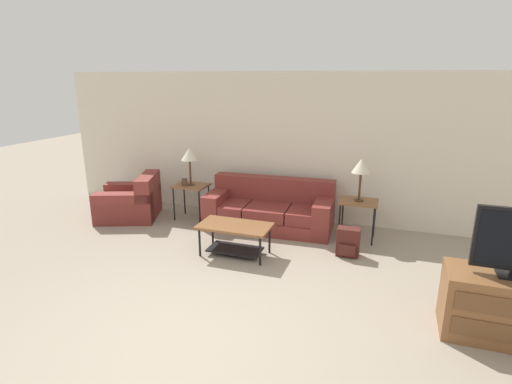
{
  "coord_description": "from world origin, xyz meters",
  "views": [
    {
      "loc": [
        1.75,
        -2.92,
        2.51
      ],
      "look_at": [
        -0.18,
        2.65,
        0.8
      ],
      "focal_mm": 28.0,
      "sensor_mm": 36.0,
      "label": 1
    }
  ],
  "objects_px": {
    "side_table_left": "(191,188)",
    "backpack": "(348,242)",
    "tv_console": "(507,308)",
    "armchair": "(131,203)",
    "side_table_right": "(358,205)",
    "couch": "(270,210)",
    "table_lamp_left": "(189,155)",
    "coffee_table": "(235,233)",
    "table_lamp_right": "(361,167)"
  },
  "relations": [
    {
      "from": "side_table_left",
      "to": "side_table_right",
      "type": "height_order",
      "value": "same"
    },
    {
      "from": "side_table_left",
      "to": "table_lamp_right",
      "type": "bearing_deg",
      "value": 0.0
    },
    {
      "from": "side_table_right",
      "to": "tv_console",
      "type": "bearing_deg",
      "value": -52.48
    },
    {
      "from": "side_table_left",
      "to": "couch",
      "type": "bearing_deg",
      "value": 2.38
    },
    {
      "from": "table_lamp_right",
      "to": "coffee_table",
      "type": "bearing_deg",
      "value": -143.88
    },
    {
      "from": "side_table_left",
      "to": "table_lamp_left",
      "type": "height_order",
      "value": "table_lamp_left"
    },
    {
      "from": "armchair",
      "to": "side_table_right",
      "type": "bearing_deg",
      "value": 4.3
    },
    {
      "from": "coffee_table",
      "to": "table_lamp_right",
      "type": "distance_m",
      "value": 2.18
    },
    {
      "from": "side_table_left",
      "to": "backpack",
      "type": "xyz_separation_m",
      "value": [
        2.89,
        -0.68,
        -0.37
      ]
    },
    {
      "from": "side_table_right",
      "to": "tv_console",
      "type": "height_order",
      "value": "tv_console"
    },
    {
      "from": "armchair",
      "to": "side_table_left",
      "type": "bearing_deg",
      "value": 15.58
    },
    {
      "from": "couch",
      "to": "side_table_right",
      "type": "xyz_separation_m",
      "value": [
        1.47,
        -0.06,
        0.28
      ]
    },
    {
      "from": "couch",
      "to": "table_lamp_left",
      "type": "height_order",
      "value": "table_lamp_left"
    },
    {
      "from": "side_table_left",
      "to": "backpack",
      "type": "bearing_deg",
      "value": -13.32
    },
    {
      "from": "couch",
      "to": "side_table_left",
      "type": "xyz_separation_m",
      "value": [
        -1.47,
        -0.06,
        0.28
      ]
    },
    {
      "from": "coffee_table",
      "to": "tv_console",
      "type": "relative_size",
      "value": 0.89
    },
    {
      "from": "coffee_table",
      "to": "table_lamp_left",
      "type": "height_order",
      "value": "table_lamp_left"
    },
    {
      "from": "table_lamp_left",
      "to": "tv_console",
      "type": "xyz_separation_m",
      "value": [
        4.57,
        -2.11,
        -0.85
      ]
    },
    {
      "from": "side_table_right",
      "to": "backpack",
      "type": "distance_m",
      "value": 0.78
    },
    {
      "from": "coffee_table",
      "to": "tv_console",
      "type": "bearing_deg",
      "value": -16.01
    },
    {
      "from": "coffee_table",
      "to": "side_table_right",
      "type": "relative_size",
      "value": 1.63
    },
    {
      "from": "couch",
      "to": "table_lamp_right",
      "type": "distance_m",
      "value": 1.72
    },
    {
      "from": "coffee_table",
      "to": "tv_console",
      "type": "height_order",
      "value": "tv_console"
    },
    {
      "from": "table_lamp_left",
      "to": "side_table_right",
      "type": "bearing_deg",
      "value": 0.0
    },
    {
      "from": "armchair",
      "to": "backpack",
      "type": "xyz_separation_m",
      "value": [
        3.97,
        -0.38,
        -0.08
      ]
    },
    {
      "from": "side_table_left",
      "to": "coffee_table",
      "type": "bearing_deg",
      "value": -41.76
    },
    {
      "from": "side_table_left",
      "to": "tv_console",
      "type": "xyz_separation_m",
      "value": [
        4.57,
        -2.11,
        -0.24
      ]
    },
    {
      "from": "coffee_table",
      "to": "side_table_left",
      "type": "xyz_separation_m",
      "value": [
        -1.32,
        1.18,
        0.23
      ]
    },
    {
      "from": "coffee_table",
      "to": "backpack",
      "type": "height_order",
      "value": "coffee_table"
    },
    {
      "from": "couch",
      "to": "backpack",
      "type": "relative_size",
      "value": 5.16
    },
    {
      "from": "side_table_right",
      "to": "armchair",
      "type": "bearing_deg",
      "value": -175.7
    },
    {
      "from": "armchair",
      "to": "tv_console",
      "type": "relative_size",
      "value": 1.12
    },
    {
      "from": "tv_console",
      "to": "armchair",
      "type": "bearing_deg",
      "value": 162.26
    },
    {
      "from": "table_lamp_right",
      "to": "couch",
      "type": "bearing_deg",
      "value": 177.63
    },
    {
      "from": "side_table_left",
      "to": "side_table_right",
      "type": "bearing_deg",
      "value": 0.0
    },
    {
      "from": "backpack",
      "to": "tv_console",
      "type": "bearing_deg",
      "value": -40.38
    },
    {
      "from": "table_lamp_left",
      "to": "tv_console",
      "type": "height_order",
      "value": "table_lamp_left"
    },
    {
      "from": "tv_console",
      "to": "backpack",
      "type": "bearing_deg",
      "value": 139.62
    },
    {
      "from": "side_table_right",
      "to": "backpack",
      "type": "height_order",
      "value": "side_table_right"
    },
    {
      "from": "coffee_table",
      "to": "backpack",
      "type": "relative_size",
      "value": 2.47
    },
    {
      "from": "coffee_table",
      "to": "couch",
      "type": "bearing_deg",
      "value": 83.33
    },
    {
      "from": "couch",
      "to": "side_table_left",
      "type": "bearing_deg",
      "value": -177.62
    },
    {
      "from": "couch",
      "to": "tv_console",
      "type": "height_order",
      "value": "couch"
    },
    {
      "from": "couch",
      "to": "backpack",
      "type": "xyz_separation_m",
      "value": [
        1.42,
        -0.74,
        -0.09
      ]
    },
    {
      "from": "table_lamp_left",
      "to": "tv_console",
      "type": "bearing_deg",
      "value": -24.83
    },
    {
      "from": "backpack",
      "to": "armchair",
      "type": "bearing_deg",
      "value": 174.54
    },
    {
      "from": "side_table_left",
      "to": "tv_console",
      "type": "bearing_deg",
      "value": -24.83
    },
    {
      "from": "couch",
      "to": "table_lamp_left",
      "type": "bearing_deg",
      "value": -177.62
    },
    {
      "from": "table_lamp_left",
      "to": "couch",
      "type": "bearing_deg",
      "value": 2.38
    },
    {
      "from": "side_table_right",
      "to": "table_lamp_left",
      "type": "bearing_deg",
      "value": 180.0
    }
  ]
}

